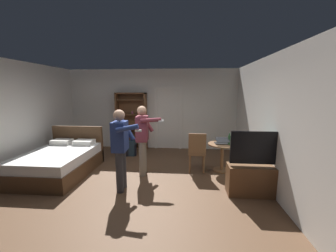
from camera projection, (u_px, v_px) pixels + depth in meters
ground_plane at (132, 183)px, 4.60m from camera, size 6.31×6.31×0.00m
wall_back at (152, 109)px, 7.24m from camera, size 5.94×0.12×2.71m
wall_left at (1, 120)px, 4.62m from camera, size 0.15×5.98×2.71m
wall_right at (275, 124)px, 4.12m from camera, size 0.12×5.98×2.71m
doorway_frame at (168, 114)px, 7.14m from camera, size 0.93×0.08×2.13m
bed at (60, 161)px, 5.07m from camera, size 1.43×2.00×1.02m
bookshelf at (132, 119)px, 7.14m from camera, size 1.03×0.32×1.93m
tv_flatscreen at (257, 176)px, 4.02m from camera, size 1.12×0.40×1.25m
side_table at (222, 152)px, 5.21m from camera, size 0.71×0.71×0.70m
laptop at (222, 142)px, 5.13m from camera, size 0.34×0.35×0.17m
bottle_on_table at (229, 140)px, 5.07m from camera, size 0.06×0.06×0.28m
wooden_chair at (197, 151)px, 5.12m from camera, size 0.44×0.44×0.99m
person_blue_shirt at (121, 145)px, 4.13m from camera, size 0.62×0.53×1.64m
person_striped_shirt at (143, 136)px, 4.94m from camera, size 0.68×0.54×1.65m
suitcase_dark at (128, 148)px, 6.54m from camera, size 0.49×0.30×0.46m
suitcase_small at (128, 150)px, 6.56m from camera, size 0.57×0.43×0.34m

